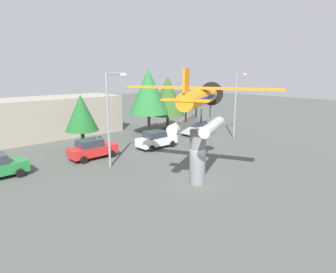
% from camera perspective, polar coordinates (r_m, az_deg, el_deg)
% --- Properties ---
extents(ground_plane, '(140.00, 140.00, 0.00)m').
position_cam_1_polar(ground_plane, '(20.78, 5.64, -8.99)').
color(ground_plane, '#4C514C').
extents(display_pedestal, '(1.10, 1.10, 3.77)m').
position_cam_1_polar(display_pedestal, '(20.16, 5.75, -4.01)').
color(display_pedestal, slate).
rests_on(display_pedestal, ground).
extents(floatplane_monument, '(7.13, 9.78, 4.00)m').
position_cam_1_polar(floatplane_monument, '(19.57, 6.09, 6.12)').
color(floatplane_monument, silver).
rests_on(floatplane_monument, display_pedestal).
extents(car_mid_red, '(4.20, 2.02, 1.76)m').
position_cam_1_polar(car_mid_red, '(26.88, -14.50, -2.32)').
color(car_mid_red, red).
rests_on(car_mid_red, ground).
extents(car_far_white, '(4.20, 2.02, 1.76)m').
position_cam_1_polar(car_far_white, '(29.59, -2.31, -0.55)').
color(car_far_white, white).
rests_on(car_far_white, ground).
extents(car_distant_silver, '(4.20, 2.02, 1.76)m').
position_cam_1_polar(car_distant_silver, '(35.81, 5.81, 1.73)').
color(car_distant_silver, silver).
rests_on(car_distant_silver, ground).
extents(streetlight_primary, '(1.84, 0.28, 7.52)m').
position_cam_1_polar(streetlight_primary, '(23.61, -11.17, 4.50)').
color(streetlight_primary, gray).
rests_on(streetlight_primary, ground).
extents(streetlight_secondary, '(1.84, 0.28, 7.40)m').
position_cam_1_polar(streetlight_secondary, '(34.34, 13.15, 6.81)').
color(streetlight_secondary, gray).
rests_on(streetlight_secondary, ground).
extents(storefront_building, '(15.19, 6.26, 4.57)m').
position_cam_1_polar(storefront_building, '(37.69, -21.22, 3.65)').
color(storefront_building, '#9E9384').
rests_on(storefront_building, ground).
extents(tree_east, '(3.23, 3.23, 5.40)m').
position_cam_1_polar(tree_east, '(30.17, -16.50, 4.43)').
color(tree_east, brown).
rests_on(tree_east, ground).
extents(tree_center_back, '(4.74, 4.74, 7.86)m').
position_cam_1_polar(tree_center_back, '(35.17, -3.80, 8.70)').
color(tree_center_back, brown).
rests_on(tree_center_back, ground).
extents(tree_far_east, '(4.54, 4.54, 6.98)m').
position_cam_1_polar(tree_far_east, '(38.45, -0.07, 7.92)').
color(tree_far_east, brown).
rests_on(tree_far_east, ground).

